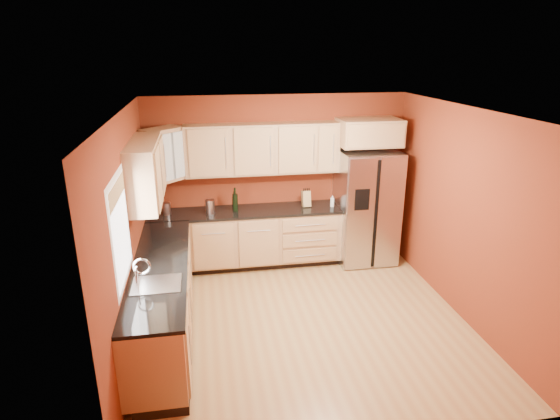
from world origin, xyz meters
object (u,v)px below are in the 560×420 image
Objects in this scene: knife_block at (306,199)px; soap_dispenser at (332,201)px; canister_left at (167,209)px; wine_bottle_a at (235,199)px; refrigerator at (366,207)px.

knife_block is 1.40× the size of soap_dispenser.
wine_bottle_a reaches higher than canister_left.
canister_left is at bearing 178.70° from soap_dispenser.
knife_block is (-0.94, 0.10, 0.15)m from refrigerator.
refrigerator is 0.56m from soap_dispenser.
canister_left is at bearing 179.80° from wine_bottle_a.
canister_left is (-3.05, 0.07, 0.12)m from refrigerator.
wine_bottle_a is at bearing -0.20° from canister_left.
knife_block is at bearing 167.67° from soap_dispenser.
knife_block reaches higher than soap_dispenser.
canister_left reaches higher than soap_dispenser.
canister_left is at bearing 176.99° from knife_block.
wine_bottle_a is 1.50m from soap_dispenser.
knife_block is (2.11, 0.03, 0.03)m from canister_left.
wine_bottle_a is (-2.04, 0.07, 0.21)m from refrigerator.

